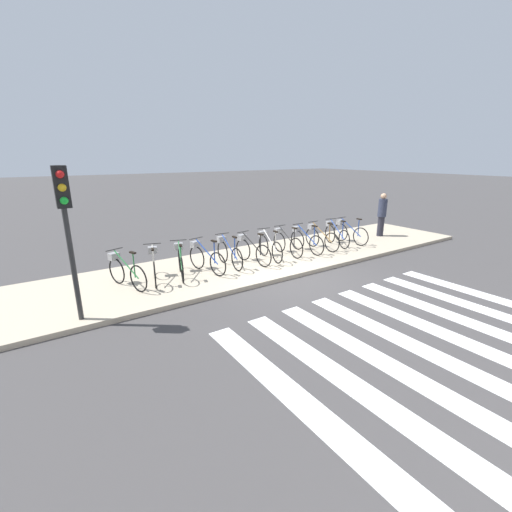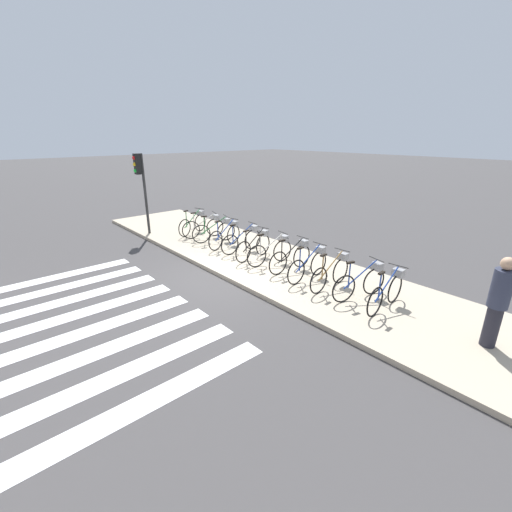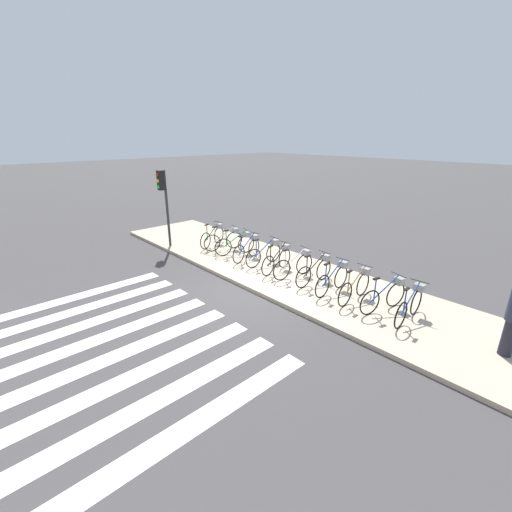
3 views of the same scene
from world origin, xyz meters
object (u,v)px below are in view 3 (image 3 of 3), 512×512
Objects in this scene: parked_bicycle_3 at (248,248)px; parked_bicycle_10 at (386,294)px; parked_bicycle_7 at (316,270)px; parked_bicycle_1 at (226,239)px; parked_bicycle_5 at (278,258)px; parked_bicycle_0 at (214,235)px; parked_bicycle_6 at (296,264)px; parked_bicycle_11 at (411,304)px; traffic_light at (163,192)px; parked_bicycle_2 at (237,243)px; parked_bicycle_8 at (334,278)px; parked_bicycle_4 at (266,252)px; parked_bicycle_9 at (356,285)px.

parked_bicycle_10 is (5.36, 0.06, 0.00)m from parked_bicycle_3.
parked_bicycle_10 is at bearing -1.13° from parked_bicycle_7.
parked_bicycle_5 is (3.00, -0.10, 0.00)m from parked_bicycle_1.
parked_bicycle_0 and parked_bicycle_5 have the same top height.
parked_bicycle_0 and parked_bicycle_6 have the same top height.
parked_bicycle_11 is 0.53× the size of traffic_light.
parked_bicycle_2 is 2.99m from parked_bicycle_6.
parked_bicycle_11 is (0.67, -0.03, 0.00)m from parked_bicycle_10.
parked_bicycle_1 is at bearing 179.04° from parked_bicycle_8.
parked_bicycle_11 is (5.20, -0.08, 0.00)m from parked_bicycle_4.
parked_bicycle_6 is 2.24m from parked_bicycle_9.
parked_bicycle_9 is (2.23, -0.03, 0.00)m from parked_bicycle_6.
parked_bicycle_0 and parked_bicycle_8 have the same top height.
parked_bicycle_10 is at bearing 9.49° from traffic_light.
parked_bicycle_4 is at bearing 0.66° from parked_bicycle_1.
parked_bicycle_1 and parked_bicycle_6 have the same top height.
parked_bicycle_3 is at bearing -5.23° from parked_bicycle_2.
parked_bicycle_9 is at bearing 0.57° from parked_bicycle_5.
parked_bicycle_2 is 5.23m from parked_bicycle_9.
parked_bicycle_11 is at bearing -0.07° from parked_bicycle_6.
parked_bicycle_4 is 1.46m from parked_bicycle_6.
parked_bicycle_1 is at bearing 176.87° from parked_bicycle_3.
parked_bicycle_11 is at bearing -1.44° from parked_bicycle_7.
traffic_light is at bearing -160.33° from parked_bicycle_4.
parked_bicycle_0 is at bearing -179.10° from parked_bicycle_2.
parked_bicycle_3 and parked_bicycle_10 have the same top height.
parked_bicycle_0 is 0.98× the size of parked_bicycle_10.
parked_bicycle_4 is (1.53, 0.04, 0.00)m from parked_bicycle_2.
parked_bicycle_7 is at bearing 4.83° from parked_bicycle_5.
parked_bicycle_0 is at bearing 178.92° from parked_bicycle_3.
parked_bicycle_2 and parked_bicycle_11 have the same top height.
parked_bicycle_10 is at bearing -0.09° from parked_bicycle_2.
parked_bicycle_8 is (0.74, -0.11, 0.00)m from parked_bicycle_7.
parked_bicycle_3 is (0.71, -0.07, 0.00)m from parked_bicycle_2.
parked_bicycle_11 is at bearing -0.33° from parked_bicycle_2.
parked_bicycle_2 and parked_bicycle_9 have the same top height.
parked_bicycle_1 is 0.97× the size of parked_bicycle_11.
parked_bicycle_8 is (5.99, -0.05, 0.00)m from parked_bicycle_0.
parked_bicycle_8 is 0.73m from parked_bicycle_9.
parked_bicycle_0 and parked_bicycle_3 have the same top height.
parked_bicycle_7 is (2.23, -0.00, 0.00)m from parked_bicycle_4.
parked_bicycle_2 is 0.96× the size of parked_bicycle_4.
parked_bicycle_7 is (3.04, 0.10, 0.00)m from parked_bicycle_3.
parked_bicycle_7 is at bearing 5.24° from parked_bicycle_6.
traffic_light is (-4.25, -1.52, 1.77)m from parked_bicycle_4.
parked_bicycle_2 is at bearing 179.91° from parked_bicycle_10.
parked_bicycle_5 is 0.99× the size of parked_bicycle_11.
parked_bicycle_9 is 1.00× the size of parked_bicycle_11.
parked_bicycle_7 is 2.31m from parked_bicycle_10.
parked_bicycle_9 is at bearing -176.57° from parked_bicycle_10.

